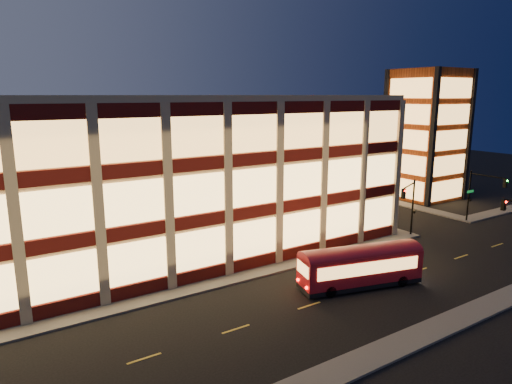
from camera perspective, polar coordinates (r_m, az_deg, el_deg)
ground at (r=35.72m, az=-4.74°, el=-11.98°), size 200.00×200.00×0.00m
sidewalk_office_south at (r=35.34m, az=-9.92°, el=-12.27°), size 54.00×2.00×0.15m
sidewalk_office_east at (r=61.47m, az=6.56°, el=-1.62°), size 2.00×30.00×0.15m
sidewalk_tower_south at (r=64.54m, az=27.74°, el=-2.29°), size 14.00×2.00×0.15m
sidewalk_tower_west at (r=68.88m, az=13.62°, el=-0.40°), size 2.00×30.00×0.15m
sidewalk_near at (r=26.36m, az=9.94°, el=-21.39°), size 100.00×2.00×0.15m
office_building at (r=47.92m, az=-17.76°, el=2.75°), size 50.45×30.45×14.50m
stair_tower at (r=68.95m, az=20.49°, el=6.70°), size 8.60×8.60×18.00m
traffic_signal_far at (r=48.63m, az=18.65°, el=-0.95°), size 3.79×1.87×6.00m
traffic_signal_right at (r=57.38m, az=26.35°, el=0.33°), size 1.20×4.37×6.00m
trolley_bus at (r=36.29m, az=12.93°, el=-8.78°), size 9.93×4.78×3.26m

